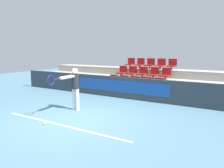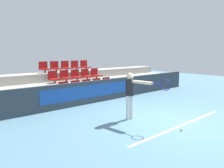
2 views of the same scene
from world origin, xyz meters
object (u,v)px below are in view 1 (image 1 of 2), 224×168
(stadium_chair_7, at_px, (143,73))
(tennis_player, at_px, (74,85))
(stadium_chair_4, at_px, (158,85))
(stadium_chair_5, at_px, (122,72))
(stadium_chair_0, at_px, (113,81))
(stadium_chair_2, at_px, (134,83))
(stadium_chair_3, at_px, (146,84))
(stadium_chair_11, at_px, (140,64))
(stadium_chair_8, at_px, (154,73))
(tennis_ball, at_px, (44,124))
(stadium_chair_10, at_px, (130,63))
(stadium_chair_6, at_px, (132,72))
(stadium_chair_9, at_px, (166,74))
(stadium_chair_13, at_px, (161,64))
(stadium_chair_12, at_px, (150,64))
(stadium_chair_1, at_px, (123,82))
(stadium_chair_14, at_px, (172,65))

(stadium_chair_7, xyz_separation_m, tennis_player, (-0.71, -4.41, -0.09))
(stadium_chair_4, relative_size, stadium_chair_5, 1.00)
(stadium_chair_4, bearing_deg, stadium_chair_0, 180.00)
(stadium_chair_2, bearing_deg, stadium_chair_3, 0.00)
(stadium_chair_2, distance_m, stadium_chair_11, 2.18)
(tennis_player, bearing_deg, stadium_chair_8, 67.47)
(tennis_ball, bearing_deg, stadium_chair_2, 85.09)
(stadium_chair_8, height_order, stadium_chair_10, stadium_chair_10)
(stadium_chair_10, bearing_deg, tennis_ball, -83.82)
(stadium_chair_6, relative_size, stadium_chair_9, 1.00)
(stadium_chair_2, bearing_deg, stadium_chair_13, 72.90)
(stadium_chair_8, distance_m, tennis_ball, 6.22)
(stadium_chair_5, xyz_separation_m, stadium_chair_12, (1.20, 0.97, 0.39))
(stadium_chair_1, distance_m, stadium_chair_14, 2.76)
(tennis_player, bearing_deg, stadium_chair_13, 70.34)
(stadium_chair_6, bearing_deg, stadium_chair_7, 0.00)
(stadium_chair_8, xyz_separation_m, stadium_chair_9, (0.60, 0.00, 0.00))
(stadium_chair_3, bearing_deg, stadium_chair_10, 132.70)
(stadium_chair_2, bearing_deg, stadium_chair_5, 140.90)
(stadium_chair_3, xyz_separation_m, stadium_chair_13, (0.00, 1.95, 0.79))
(stadium_chair_4, height_order, stadium_chair_10, stadium_chair_10)
(stadium_chair_1, distance_m, tennis_ball, 5.12)
(stadium_chair_2, distance_m, stadium_chair_4, 1.20)
(stadium_chair_0, height_order, stadium_chair_10, stadium_chair_10)
(stadium_chair_0, bearing_deg, stadium_chair_8, 28.45)
(stadium_chair_5, bearing_deg, stadium_chair_14, 22.11)
(tennis_player, relative_size, tennis_ball, 23.59)
(stadium_chair_9, xyz_separation_m, stadium_chair_10, (-2.39, 0.97, 0.39))
(tennis_player, xyz_separation_m, tennis_ball, (0.28, -1.64, -0.90))
(stadium_chair_2, distance_m, tennis_player, 3.53)
(stadium_chair_2, xyz_separation_m, stadium_chair_9, (1.20, 0.97, 0.39))
(stadium_chair_7, xyz_separation_m, stadium_chair_14, (1.20, 0.97, 0.39))
(stadium_chair_7, xyz_separation_m, stadium_chair_13, (0.60, 0.97, 0.39))
(stadium_chair_2, xyz_separation_m, stadium_chair_5, (-1.20, 0.97, 0.39))
(stadium_chair_10, height_order, tennis_player, stadium_chair_10)
(stadium_chair_5, bearing_deg, stadium_chair_10, 90.00)
(stadium_chair_2, xyz_separation_m, tennis_player, (-0.71, -3.44, 0.30))
(tennis_ball, bearing_deg, stadium_chair_12, 86.45)
(stadium_chair_4, relative_size, stadium_chair_13, 1.00)
(stadium_chair_3, bearing_deg, tennis_ball, -101.51)
(stadium_chair_7, relative_size, stadium_chair_14, 1.00)
(stadium_chair_1, xyz_separation_m, tennis_ball, (0.16, -5.08, -0.60))
(stadium_chair_6, relative_size, stadium_chair_12, 1.00)
(tennis_player, bearing_deg, stadium_chair_6, 82.53)
(stadium_chair_5, distance_m, tennis_ball, 6.18)
(stadium_chair_10, bearing_deg, stadium_chair_5, -90.00)
(stadium_chair_2, relative_size, stadium_chair_12, 1.00)
(stadium_chair_10, relative_size, tennis_player, 0.35)
(stadium_chair_7, relative_size, stadium_chair_13, 1.00)
(stadium_chair_7, height_order, stadium_chair_11, stadium_chair_11)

